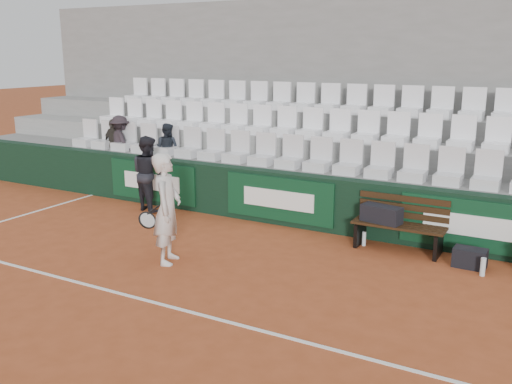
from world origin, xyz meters
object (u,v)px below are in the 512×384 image
(sports_bag_left, at_px, (381,214))
(water_bottle_near, at_px, (364,239))
(spectator_c, at_px, (166,128))
(sports_bag_ground, at_px, (470,258))
(spectator_b, at_px, (113,124))
(spectator_a, at_px, (120,123))
(bench_left, at_px, (398,237))
(ball_kid, at_px, (148,173))
(water_bottle_far, at_px, (483,267))
(tennis_player, at_px, (167,209))

(sports_bag_left, distance_m, water_bottle_near, 0.54)
(spectator_c, bearing_deg, sports_bag_ground, 164.15)
(sports_bag_left, bearing_deg, spectator_b, 171.72)
(spectator_a, bearing_deg, spectator_c, -160.30)
(bench_left, relative_size, ball_kid, 0.97)
(spectator_a, relative_size, spectator_c, 1.09)
(spectator_a, distance_m, spectator_b, 0.21)
(spectator_c, bearing_deg, bench_left, 164.29)
(sports_bag_ground, height_order, water_bottle_far, sports_bag_ground)
(water_bottle_near, bearing_deg, tennis_player, -137.43)
(spectator_a, bearing_deg, tennis_player, 159.58)
(water_bottle_far, relative_size, spectator_b, 0.24)
(sports_bag_ground, relative_size, water_bottle_near, 1.98)
(sports_bag_left, xyz_separation_m, water_bottle_far, (1.68, -0.46, -0.45))
(bench_left, relative_size, sports_bag_ground, 3.10)
(spectator_a, relative_size, spectator_b, 1.08)
(sports_bag_left, relative_size, tennis_player, 0.38)
(water_bottle_far, bearing_deg, sports_bag_left, 164.76)
(bench_left, xyz_separation_m, spectator_a, (-6.77, 0.94, 1.39))
(water_bottle_near, distance_m, tennis_player, 3.36)
(water_bottle_far, relative_size, spectator_c, 0.24)
(bench_left, bearing_deg, spectator_c, 170.19)
(sports_bag_left, xyz_separation_m, water_bottle_near, (-0.28, -0.01, -0.47))
(spectator_b, relative_size, spectator_c, 1.00)
(tennis_player, xyz_separation_m, spectator_b, (-4.00, 3.20, 0.71))
(sports_bag_ground, relative_size, spectator_c, 0.43)
(water_bottle_far, relative_size, ball_kid, 0.18)
(ball_kid, xyz_separation_m, spectator_c, (-0.26, 0.98, 0.79))
(water_bottle_near, relative_size, tennis_player, 0.14)
(bench_left, xyz_separation_m, water_bottle_near, (-0.56, -0.04, -0.10))
(bench_left, xyz_separation_m, tennis_player, (-2.98, -2.26, 0.64))
(ball_kid, bearing_deg, spectator_c, -56.55)
(water_bottle_far, relative_size, tennis_player, 0.16)
(water_bottle_near, height_order, water_bottle_far, water_bottle_far)
(water_bottle_far, distance_m, spectator_a, 8.42)
(water_bottle_near, bearing_deg, spectator_c, 168.60)
(ball_kid, height_order, spectator_a, spectator_a)
(water_bottle_far, height_order, spectator_a, spectator_a)
(sports_bag_left, bearing_deg, spectator_a, 171.46)
(water_bottle_near, bearing_deg, sports_bag_left, 1.68)
(tennis_player, distance_m, ball_kid, 3.12)
(ball_kid, relative_size, spectator_b, 1.36)
(sports_bag_left, xyz_separation_m, spectator_a, (-6.49, 0.97, 1.02))
(tennis_player, distance_m, spectator_c, 4.09)
(bench_left, height_order, spectator_c, spectator_c)
(sports_bag_ground, xyz_separation_m, ball_kid, (-6.34, 0.17, 0.63))
(ball_kid, bearing_deg, water_bottle_near, -161.42)
(sports_bag_ground, distance_m, ball_kid, 6.37)
(ball_kid, relative_size, spectator_a, 1.26)
(water_bottle_near, relative_size, spectator_b, 0.21)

